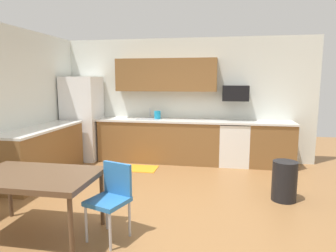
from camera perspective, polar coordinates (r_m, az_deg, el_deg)
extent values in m
plane|color=olive|center=(4.50, -2.31, -14.66)|extent=(12.00, 12.00, 0.00)
cube|color=silver|center=(6.75, 2.46, 5.03)|extent=(5.80, 0.10, 2.70)
cube|color=brown|center=(6.60, -1.71, -2.94)|extent=(2.64, 0.60, 0.90)
cube|color=brown|center=(6.55, 19.12, -3.51)|extent=(0.91, 0.60, 0.90)
cube|color=brown|center=(5.94, -22.86, -4.95)|extent=(0.60, 2.00, 0.90)
cube|color=silver|center=(6.45, 2.02, 1.02)|extent=(4.80, 0.64, 0.04)
cube|color=silver|center=(5.85, -23.13, -0.47)|extent=(0.64, 2.00, 0.04)
cube|color=brown|center=(6.57, -0.40, 9.74)|extent=(2.20, 0.34, 0.70)
cube|color=white|center=(7.02, -16.00, 1.41)|extent=(0.76, 0.70, 1.86)
cube|color=white|center=(6.48, 12.49, -3.46)|extent=(0.60, 0.60, 0.88)
cube|color=black|center=(6.40, 12.62, 0.53)|extent=(0.60, 0.60, 0.03)
cube|color=black|center=(6.44, 12.77, 6.14)|extent=(0.54, 0.36, 0.32)
cube|color=#A5A8AD|center=(6.58, -3.83, 0.81)|extent=(0.48, 0.40, 0.14)
cylinder|color=#B2B5BA|center=(6.74, -3.48, 2.37)|extent=(0.02, 0.02, 0.24)
cube|color=brown|center=(3.73, -24.29, -8.85)|extent=(1.40, 0.90, 0.06)
cylinder|color=brown|center=(3.24, -18.06, -18.24)|extent=(0.05, 0.05, 0.68)
cylinder|color=brown|center=(4.51, -28.02, -11.04)|extent=(0.05, 0.05, 0.68)
cylinder|color=brown|center=(3.88, -12.51, -13.37)|extent=(0.05, 0.05, 0.68)
cube|color=#2D72B7|center=(3.49, -11.47, -13.95)|extent=(0.51, 0.51, 0.05)
cube|color=#2D72B7|center=(3.55, -9.65, -10.06)|extent=(0.37, 0.16, 0.40)
cylinder|color=#B2B2B7|center=(3.58, -15.38, -17.65)|extent=(0.03, 0.03, 0.42)
cylinder|color=#B2B2B7|center=(3.37, -11.02, -19.23)|extent=(0.03, 0.03, 0.42)
cylinder|color=#B2B2B7|center=(3.80, -11.65, -15.88)|extent=(0.03, 0.03, 0.42)
cylinder|color=#B2B2B7|center=(3.61, -7.37, -17.18)|extent=(0.03, 0.03, 0.42)
cylinder|color=black|center=(4.84, 21.38, -9.76)|extent=(0.36, 0.36, 0.60)
cube|color=orange|center=(6.16, -5.45, -8.09)|extent=(0.70, 0.50, 0.01)
cylinder|color=#198CBF|center=(6.57, -2.04, 2.04)|extent=(0.14, 0.14, 0.20)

